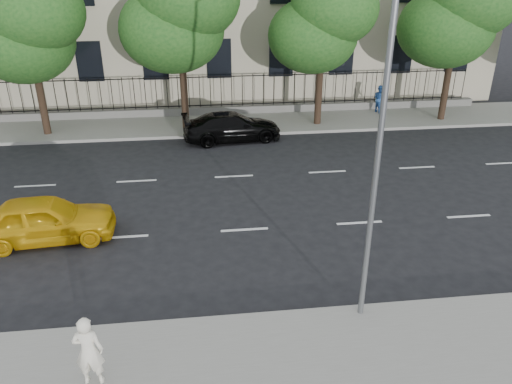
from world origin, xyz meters
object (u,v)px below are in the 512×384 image
Objects in this scene: yellow_taxi at (44,219)px; street_light at (373,117)px; woman_near at (88,351)px; black_sedan at (232,127)px.

street_light is at bearing -121.11° from yellow_taxi.
woman_near is (2.55, -6.46, 0.25)m from yellow_taxi.
street_light is 7.87m from woman_near.
street_light is 14.17m from black_sedan.
black_sedan is at bearing -41.89° from yellow_taxi.
black_sedan is (-2.21, 13.27, -4.45)m from street_light.
street_light is 1.67× the size of black_sedan.
woman_near reaches higher than yellow_taxi.
woman_near is (-6.36, -2.06, -4.15)m from street_light.
yellow_taxi is at bearing 136.08° from black_sedan.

